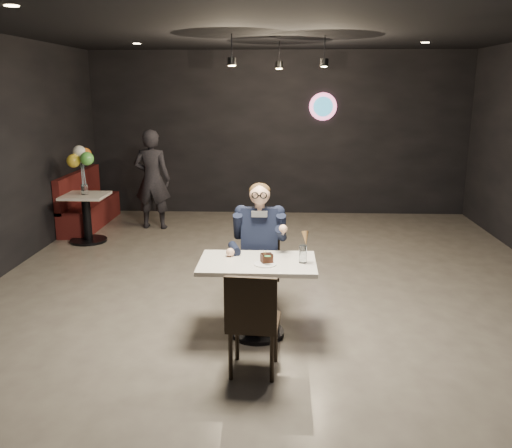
{
  "coord_description": "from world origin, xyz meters",
  "views": [
    {
      "loc": [
        0.04,
        -5.68,
        2.34
      ],
      "look_at": [
        -0.21,
        -0.22,
        0.96
      ],
      "focal_mm": 38.0,
      "sensor_mm": 36.0,
      "label": 1
    }
  ],
  "objects_px": {
    "sundae_glass": "(303,254)",
    "passerby": "(152,179)",
    "booth_bench": "(90,199)",
    "side_table": "(87,216)",
    "chair_far": "(260,271)",
    "seated_man": "(260,247)",
    "main_table": "(257,298)",
    "chair_near": "(254,320)",
    "balloon_vase": "(85,189)"
  },
  "relations": [
    {
      "from": "sundae_glass",
      "to": "passerby",
      "type": "relative_size",
      "value": 0.1
    },
    {
      "from": "sundae_glass",
      "to": "booth_bench",
      "type": "height_order",
      "value": "booth_bench"
    },
    {
      "from": "side_table",
      "to": "passerby",
      "type": "height_order",
      "value": "passerby"
    },
    {
      "from": "chair_far",
      "to": "sundae_glass",
      "type": "bearing_deg",
      "value": -53.41
    },
    {
      "from": "seated_man",
      "to": "sundae_glass",
      "type": "bearing_deg",
      "value": -53.41
    },
    {
      "from": "side_table",
      "to": "booth_bench",
      "type": "bearing_deg",
      "value": 106.7
    },
    {
      "from": "main_table",
      "to": "chair_near",
      "type": "xyz_separation_m",
      "value": [
        0.0,
        -0.69,
        0.09
      ]
    },
    {
      "from": "chair_near",
      "to": "balloon_vase",
      "type": "xyz_separation_m",
      "value": [
        -2.78,
        3.84,
        0.37
      ]
    },
    {
      "from": "sundae_glass",
      "to": "chair_near",
      "type": "bearing_deg",
      "value": -122.62
    },
    {
      "from": "main_table",
      "to": "side_table",
      "type": "bearing_deg",
      "value": 131.39
    },
    {
      "from": "balloon_vase",
      "to": "passerby",
      "type": "height_order",
      "value": "passerby"
    },
    {
      "from": "seated_man",
      "to": "side_table",
      "type": "xyz_separation_m",
      "value": [
        -2.78,
        2.6,
        -0.32
      ]
    },
    {
      "from": "booth_bench",
      "to": "balloon_vase",
      "type": "relative_size",
      "value": 12.02
    },
    {
      "from": "balloon_vase",
      "to": "seated_man",
      "type": "bearing_deg",
      "value": -43.13
    },
    {
      "from": "chair_far",
      "to": "seated_man",
      "type": "bearing_deg",
      "value": 90.0
    },
    {
      "from": "sundae_glass",
      "to": "balloon_vase",
      "type": "height_order",
      "value": "sundae_glass"
    },
    {
      "from": "passerby",
      "to": "balloon_vase",
      "type": "bearing_deg",
      "value": 50.65
    },
    {
      "from": "chair_far",
      "to": "seated_man",
      "type": "height_order",
      "value": "seated_man"
    },
    {
      "from": "sundae_glass",
      "to": "seated_man",
      "type": "bearing_deg",
      "value": 126.59
    },
    {
      "from": "chair_far",
      "to": "balloon_vase",
      "type": "xyz_separation_m",
      "value": [
        -2.78,
        2.6,
        0.37
      ]
    },
    {
      "from": "seated_man",
      "to": "balloon_vase",
      "type": "height_order",
      "value": "seated_man"
    },
    {
      "from": "chair_near",
      "to": "sundae_glass",
      "type": "bearing_deg",
      "value": 61.87
    },
    {
      "from": "chair_far",
      "to": "seated_man",
      "type": "xyz_separation_m",
      "value": [
        0.0,
        0.0,
        0.26
      ]
    },
    {
      "from": "sundae_glass",
      "to": "booth_bench",
      "type": "relative_size",
      "value": 0.09
    },
    {
      "from": "chair_far",
      "to": "booth_bench",
      "type": "bearing_deg",
      "value": 130.52
    },
    {
      "from": "sundae_glass",
      "to": "passerby",
      "type": "xyz_separation_m",
      "value": [
        -2.37,
        4.08,
        0.01
      ]
    },
    {
      "from": "chair_near",
      "to": "seated_man",
      "type": "bearing_deg",
      "value": 94.49
    },
    {
      "from": "chair_far",
      "to": "main_table",
      "type": "bearing_deg",
      "value": -90.0
    },
    {
      "from": "booth_bench",
      "to": "balloon_vase",
      "type": "bearing_deg",
      "value": -73.3
    },
    {
      "from": "sundae_glass",
      "to": "main_table",
      "type": "bearing_deg",
      "value": 176.71
    },
    {
      "from": "seated_man",
      "to": "passerby",
      "type": "relative_size",
      "value": 0.86
    },
    {
      "from": "sundae_glass",
      "to": "balloon_vase",
      "type": "relative_size",
      "value": 1.06
    },
    {
      "from": "main_table",
      "to": "booth_bench",
      "type": "relative_size",
      "value": 0.58
    },
    {
      "from": "chair_near",
      "to": "balloon_vase",
      "type": "bearing_deg",
      "value": 130.36
    },
    {
      "from": "sundae_glass",
      "to": "side_table",
      "type": "height_order",
      "value": "sundae_glass"
    },
    {
      "from": "chair_near",
      "to": "booth_bench",
      "type": "relative_size",
      "value": 0.49
    },
    {
      "from": "balloon_vase",
      "to": "passerby",
      "type": "xyz_separation_m",
      "value": [
        0.83,
        0.9,
        0.01
      ]
    },
    {
      "from": "chair_near",
      "to": "balloon_vase",
      "type": "distance_m",
      "value": 4.76
    },
    {
      "from": "seated_man",
      "to": "chair_far",
      "type": "bearing_deg",
      "value": -90.0
    },
    {
      "from": "booth_bench",
      "to": "passerby",
      "type": "relative_size",
      "value": 1.13
    },
    {
      "from": "booth_bench",
      "to": "passerby",
      "type": "distance_m",
      "value": 1.2
    },
    {
      "from": "seated_man",
      "to": "main_table",
      "type": "bearing_deg",
      "value": -90.0
    },
    {
      "from": "chair_far",
      "to": "balloon_vase",
      "type": "height_order",
      "value": "chair_far"
    },
    {
      "from": "side_table",
      "to": "sundae_glass",
      "type": "bearing_deg",
      "value": -44.75
    },
    {
      "from": "passerby",
      "to": "side_table",
      "type": "bearing_deg",
      "value": 50.65
    },
    {
      "from": "seated_man",
      "to": "chair_near",
      "type": "bearing_deg",
      "value": -90.0
    },
    {
      "from": "chair_far",
      "to": "passerby",
      "type": "relative_size",
      "value": 0.55
    },
    {
      "from": "seated_man",
      "to": "passerby",
      "type": "xyz_separation_m",
      "value": [
        -1.95,
        3.5,
        0.12
      ]
    },
    {
      "from": "main_table",
      "to": "side_table",
      "type": "xyz_separation_m",
      "value": [
        -2.78,
        3.15,
        0.03
      ]
    },
    {
      "from": "side_table",
      "to": "passerby",
      "type": "distance_m",
      "value": 1.3
    }
  ]
}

